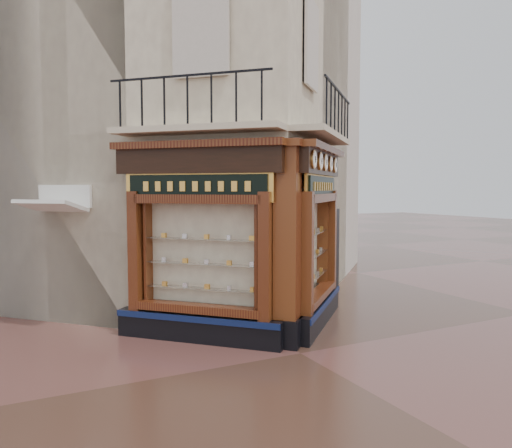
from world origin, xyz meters
TOP-DOWN VIEW (x-y plane):
  - ground at (0.00, 0.00)m, footprint 80.00×80.00m
  - main_building at (0.00, 6.16)m, footprint 11.31×11.31m
  - neighbour_left at (-2.47, 8.63)m, footprint 11.31×11.31m
  - neighbour_right at (2.47, 8.63)m, footprint 11.31×11.31m
  - shopfront_left at (-1.41, 1.57)m, footprint 2.86×2.86m
  - shopfront_right at (1.41, 1.57)m, footprint 2.86×2.86m
  - corner_pilaster at (0.00, 0.50)m, footprint 0.85×0.85m
  - balcony at (0.00, 1.49)m, footprint 5.94×2.97m
  - clock_a at (0.56, 0.45)m, footprint 0.30×0.30m
  - clock_b at (1.03, 0.92)m, footprint 0.30×0.30m
  - clock_c at (1.43, 1.33)m, footprint 0.30×0.30m
  - clock_d at (1.90, 1.80)m, footprint 0.29×0.29m
  - clock_e at (2.36, 2.26)m, footprint 0.30×0.30m
  - awning at (-3.94, 3.73)m, footprint 1.53×1.53m
  - signboard_left at (-1.46, 1.51)m, footprint 2.26×2.26m
  - signboard_right at (1.46, 1.51)m, footprint 2.15×2.15m

SIDE VIEW (x-z plane):
  - ground at x=0.00m, z-range 0.00..0.00m
  - awning at x=-3.94m, z-range -0.14..0.14m
  - corner_pilaster at x=0.00m, z-range -0.04..3.94m
  - shopfront_left at x=-1.41m, z-range -0.01..3.97m
  - shopfront_right at x=1.41m, z-range -0.01..3.97m
  - signboard_left at x=-1.46m, z-range 2.80..3.40m
  - signboard_right at x=1.46m, z-range 2.81..3.39m
  - clock_b at x=1.03m, z-range 3.43..3.81m
  - clock_c at x=1.43m, z-range 3.43..3.81m
  - clock_a at x=0.56m, z-range 3.44..3.80m
  - clock_d at x=1.90m, z-range 3.44..3.80m
  - clock_e at x=2.36m, z-range 3.43..3.81m
  - balcony at x=0.00m, z-range 3.70..4.73m
  - neighbour_left at x=-2.47m, z-range 0.00..11.00m
  - neighbour_right at x=2.47m, z-range 0.00..11.00m
  - main_building at x=0.00m, z-range 0.00..12.00m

